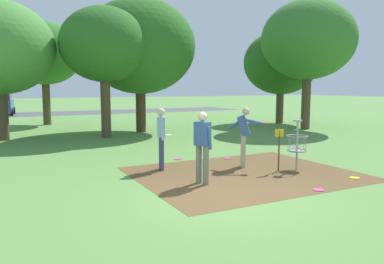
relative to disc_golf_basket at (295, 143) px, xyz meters
The scene contains 17 objects.
ground_plane 3.44m from the disc_golf_basket, 157.17° to the right, with size 160.00×160.00×0.00m, color #5B8942.
dirt_tee_pad 1.68m from the disc_golf_basket, behind, with size 5.63×4.58×0.01m, color brown.
disc_golf_basket is the anchor object (origin of this frame).
player_foreground_watching 1.43m from the disc_golf_basket, 136.16° to the left, with size 0.76×0.99×1.71m.
player_throwing 3.68m from the disc_golf_basket, 152.46° to the left, with size 0.45×0.49×1.71m.
player_waiting_left 3.00m from the disc_golf_basket, behind, with size 0.44×0.50×1.71m.
frisbee_near_basket 3.71m from the disc_golf_basket, 127.71° to the left, with size 0.23×0.23×0.02m, color #E53D99.
frisbee_by_tee 2.19m from the disc_golf_basket, 117.75° to the right, with size 0.24×0.24×0.02m, color #E53D99.
frisbee_far_left 1.74m from the disc_golf_basket, 64.35° to the right, with size 0.25×0.25×0.02m, color gold.
frisbee_far_right 2.49m from the disc_golf_basket, 108.61° to the left, with size 0.24×0.24×0.02m, color #E53D99.
tree_near_left 11.10m from the disc_golf_basket, 94.07° to the left, with size 5.59×5.59×6.69m.
tree_mid_center 11.58m from the disc_golf_basket, 44.61° to the left, with size 4.99×4.99×6.94m.
tree_mid_right 14.33m from the disc_golf_basket, 51.41° to the left, with size 4.67×4.67×5.81m.
tree_far_center 10.16m from the disc_golf_basket, 107.58° to the left, with size 3.91×3.91×5.83m.
tree_far_right 17.65m from the disc_golf_basket, 105.47° to the left, with size 4.45×4.45×6.22m.
parking_lot_strip 27.13m from the disc_golf_basket, 96.55° to the left, with size 36.00×6.00×0.01m, color #4C4C51.
parked_car_center_left 27.76m from the disc_golf_basket, 104.84° to the left, with size 2.27×4.35×1.84m.
Camera 1 is at (-4.07, -6.44, 2.27)m, focal length 35.03 mm.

